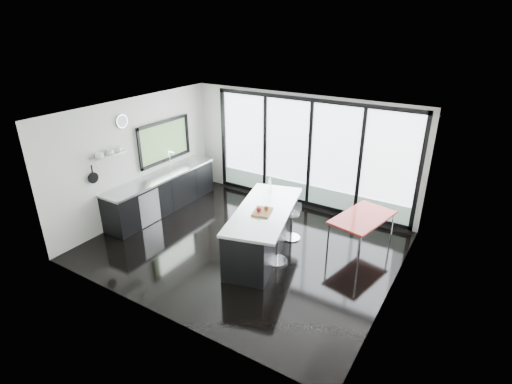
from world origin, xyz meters
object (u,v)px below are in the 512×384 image
Objects in this scene: bar_stool_near at (277,246)px; red_table at (361,233)px; island at (260,230)px; bar_stool_far at (292,225)px.

red_table is at bearing 23.33° from bar_stool_near.
island is 4.17× the size of bar_stool_far.
bar_stool_far is at bearing -165.64° from red_table.
bar_stool_far is at bearing 71.25° from island.
island is at bearing 140.01° from bar_stool_near.
bar_stool_near is 0.50× the size of red_table.
bar_stool_far is (-0.17, 0.96, -0.03)m from bar_stool_near.
island is 0.90m from bar_stool_far.
bar_stool_near reaches higher than bar_stool_far.
red_table is (1.24, 1.32, 0.03)m from bar_stool_near.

